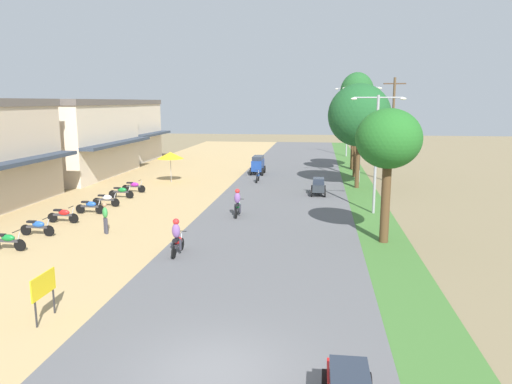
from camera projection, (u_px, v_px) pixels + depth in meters
ground_plane at (215, 375)px, 12.09m from camera, size 180.00×180.00×0.00m
road_strip at (215, 374)px, 12.09m from camera, size 9.00×140.00×0.08m
shophouse_mid at (68, 138)px, 43.70m from camera, size 9.73×12.74×6.90m
shophouse_far at (121, 130)px, 55.30m from camera, size 7.62×9.84×6.90m
parked_motorbike_nearest at (7, 240)px, 21.93m from camera, size 1.80×0.54×0.94m
parked_motorbike_second at (38, 226)px, 24.35m from camera, size 1.80×0.54×0.94m
parked_motorbike_third at (63, 214)px, 26.94m from camera, size 1.80×0.54×0.94m
parked_motorbike_fourth at (90, 206)px, 29.14m from camera, size 1.80×0.54×0.94m
parked_motorbike_fifth at (106, 199)px, 31.16m from camera, size 1.80×0.54×0.94m
parked_motorbike_sixth at (121, 191)px, 33.82m from camera, size 1.80×0.54×0.94m
parked_motorbike_seventh at (134, 186)px, 36.01m from camera, size 1.80×0.54×0.94m
street_signboard at (44, 288)px, 14.84m from camera, size 0.06×1.30×1.50m
vendor_umbrella at (170, 155)px, 40.35m from camera, size 2.20×2.20×2.52m
pedestrian_on_shoulder at (105, 216)px, 24.69m from camera, size 0.43×0.42×1.62m
median_tree_nearest at (389, 140)px, 22.48m from camera, size 3.05×3.05×6.36m
median_tree_second at (359, 115)px, 37.10m from camera, size 4.77×4.77×8.01m
median_tree_third at (357, 93)px, 42.30m from camera, size 2.90×2.90×9.15m
median_tree_fourth at (354, 113)px, 47.61m from camera, size 3.52×3.52×7.51m
streetlamp_near at (376, 145)px, 28.68m from camera, size 3.16×0.20×7.03m
streetlamp_mid at (361, 127)px, 39.93m from camera, size 3.16×0.20×7.92m
streetlamp_far at (347, 117)px, 59.05m from camera, size 3.16×0.20×8.36m
utility_pole_near at (392, 128)px, 40.33m from camera, size 1.80×0.20×8.64m
car_hatchback_charcoal at (318, 186)px, 34.89m from camera, size 1.04×2.00×1.23m
car_van_blue at (258, 164)px, 44.96m from camera, size 1.19×2.41×1.67m
motorbike_ahead_second at (177, 238)px, 21.24m from camera, size 0.54×1.80×1.66m
motorbike_ahead_third at (238, 203)px, 28.39m from camera, size 0.54×1.80×1.66m
motorbike_ahead_fourth at (258, 176)px, 40.66m from camera, size 0.54×1.80×0.94m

